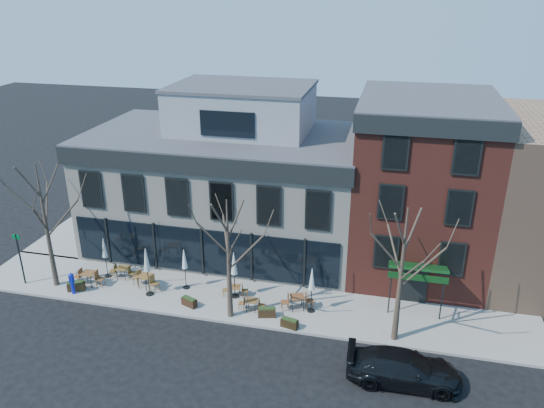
% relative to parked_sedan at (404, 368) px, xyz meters
% --- Properties ---
extents(ground, '(120.00, 120.00, 0.00)m').
position_rel_parked_sedan_xyz_m(ground, '(-12.47, 6.98, -0.77)').
color(ground, black).
rests_on(ground, ground).
extents(sidewalk_front, '(33.50, 4.70, 0.15)m').
position_rel_parked_sedan_xyz_m(sidewalk_front, '(-9.22, 4.83, -0.70)').
color(sidewalk_front, gray).
rests_on(sidewalk_front, ground).
extents(sidewalk_side, '(4.50, 12.00, 0.15)m').
position_rel_parked_sedan_xyz_m(sidewalk_side, '(-23.72, 12.98, -0.70)').
color(sidewalk_side, gray).
rests_on(sidewalk_side, ground).
extents(corner_building, '(18.39, 10.39, 11.10)m').
position_rel_parked_sedan_xyz_m(corner_building, '(-12.39, 12.04, 3.95)').
color(corner_building, beige).
rests_on(corner_building, ground).
extents(red_brick_building, '(8.20, 11.78, 11.18)m').
position_rel_parked_sedan_xyz_m(red_brick_building, '(0.53, 11.96, 4.86)').
color(red_brick_building, maroon).
rests_on(red_brick_building, ground).
extents(tree_corner, '(3.93, 3.98, 7.92)m').
position_rel_parked_sedan_xyz_m(tree_corner, '(-20.96, 3.77, 3.47)').
color(tree_corner, '#382B21').
rests_on(tree_corner, sidewalk_front).
extents(tree_mid, '(3.50, 3.55, 7.04)m').
position_rel_parked_sedan_xyz_m(tree_mid, '(-9.46, 3.07, 3.02)').
color(tree_mid, '#382B21').
rests_on(tree_mid, sidewalk_front).
extents(tree_right, '(3.72, 3.77, 7.48)m').
position_rel_parked_sedan_xyz_m(tree_right, '(-0.46, 3.07, 3.25)').
color(tree_right, '#382B21').
rests_on(tree_right, sidewalk_front).
extents(sign_pole, '(0.50, 0.10, 3.40)m').
position_rel_parked_sedan_xyz_m(sign_pole, '(-22.97, 3.48, 1.30)').
color(sign_pole, black).
rests_on(sign_pole, sidewalk_front).
extents(parked_sedan, '(5.40, 2.34, 1.55)m').
position_rel_parked_sedan_xyz_m(parked_sedan, '(0.00, 0.00, 0.00)').
color(parked_sedan, black).
rests_on(parked_sedan, ground).
extents(call_box, '(0.28, 0.28, 1.43)m').
position_rel_parked_sedan_xyz_m(call_box, '(-19.36, 3.11, 0.13)').
color(call_box, '#0E1CB8').
rests_on(call_box, sidewalk_front).
extents(cafe_set_0, '(2.00, 0.81, 1.06)m').
position_rel_parked_sedan_xyz_m(cafe_set_0, '(-18.94, 4.21, -0.08)').
color(cafe_set_0, brown).
rests_on(cafe_set_0, sidewalk_front).
extents(cafe_set_1, '(1.75, 0.72, 0.91)m').
position_rel_parked_sedan_xyz_m(cafe_set_1, '(-17.32, 5.43, -0.15)').
color(cafe_set_1, brown).
rests_on(cafe_set_1, sidewalk_front).
extents(cafe_set_2, '(2.01, 1.09, 1.03)m').
position_rel_parked_sedan_xyz_m(cafe_set_2, '(-15.40, 4.74, -0.09)').
color(cafe_set_2, brown).
rests_on(cafe_set_2, sidewalk_front).
extents(cafe_set_3, '(1.59, 0.73, 0.82)m').
position_rel_parked_sedan_xyz_m(cafe_set_3, '(-9.79, 5.06, -0.20)').
color(cafe_set_3, brown).
rests_on(cafe_set_3, sidewalk_front).
extents(cafe_set_4, '(1.57, 0.65, 0.82)m').
position_rel_parked_sedan_xyz_m(cafe_set_4, '(-8.45, 3.86, -0.20)').
color(cafe_set_4, brown).
rests_on(cafe_set_4, sidewalk_front).
extents(cafe_set_5, '(1.96, 1.10, 1.01)m').
position_rel_parked_sedan_xyz_m(cafe_set_5, '(-5.95, 4.60, -0.10)').
color(cafe_set_5, brown).
rests_on(cafe_set_5, sidewalk_front).
extents(umbrella_0, '(0.43, 0.43, 2.68)m').
position_rel_parked_sedan_xyz_m(umbrella_0, '(-18.37, 5.40, 1.27)').
color(umbrella_0, black).
rests_on(umbrella_0, sidewalk_front).
extents(umbrella_1, '(0.49, 0.49, 3.09)m').
position_rel_parked_sedan_xyz_m(umbrella_1, '(-14.85, 4.06, 1.56)').
color(umbrella_1, black).
rests_on(umbrella_1, sidewalk_front).
extents(umbrella_2, '(0.42, 0.42, 2.63)m').
position_rel_parked_sedan_xyz_m(umbrella_2, '(-12.99, 5.26, 1.24)').
color(umbrella_2, black).
rests_on(umbrella_2, sidewalk_front).
extents(umbrella_3, '(0.47, 0.47, 2.97)m').
position_rel_parked_sedan_xyz_m(umbrella_3, '(-9.80, 5.00, 1.47)').
color(umbrella_3, black).
rests_on(umbrella_3, sidewalk_front).
extents(umbrella_4, '(0.44, 0.44, 2.76)m').
position_rel_parked_sedan_xyz_m(umbrella_4, '(-5.15, 4.56, 1.32)').
color(umbrella_4, black).
rests_on(umbrella_4, sidewalk_front).
extents(planter_0, '(1.09, 0.77, 0.57)m').
position_rel_parked_sedan_xyz_m(planter_0, '(-19.39, 3.48, -0.34)').
color(planter_0, '#332511').
rests_on(planter_0, sidewalk_front).
extents(planter_1, '(1.01, 0.71, 0.53)m').
position_rel_parked_sedan_xyz_m(planter_1, '(-12.09, 3.48, -0.36)').
color(planter_1, black).
rests_on(planter_1, sidewalk_front).
extents(planter_2, '(1.05, 0.63, 0.55)m').
position_rel_parked_sedan_xyz_m(planter_2, '(-7.47, 3.48, -0.35)').
color(planter_2, '#322010').
rests_on(planter_2, sidewalk_front).
extents(planter_3, '(1.01, 0.60, 0.53)m').
position_rel_parked_sedan_xyz_m(planter_3, '(-6.03, 2.78, -0.36)').
color(planter_3, black).
rests_on(planter_3, sidewalk_front).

